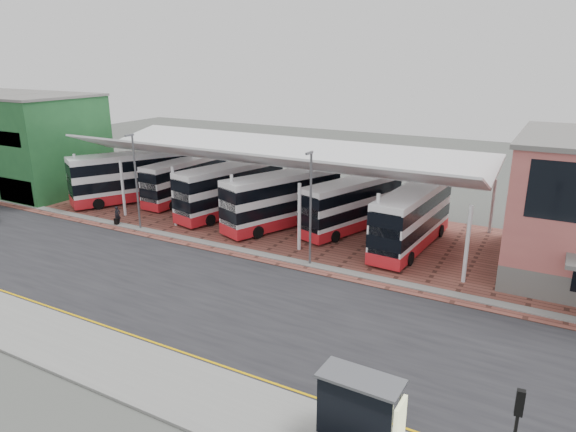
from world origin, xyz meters
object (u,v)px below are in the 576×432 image
object	(u,v)px
traffic_signal_west	(516,424)
bus_2	(231,190)
bus_1	(186,180)
pedestrian	(118,215)
bus_3	(282,200)
bus_4	(352,205)
bus_5	(412,219)
bus_0	(132,177)
bus_shelter	(364,406)

from	to	relation	value
traffic_signal_west	bus_2	bearing A→B (deg)	133.69
bus_1	pedestrian	bearing A→B (deg)	-88.92
bus_2	pedestrian	world-z (taller)	bus_2
bus_3	bus_4	distance (m)	5.88
bus_4	bus_5	size ratio (longest dim) A/B	0.95
bus_0	bus_2	xyz separation A→B (m)	(11.20, 1.01, -0.12)
bus_0	pedestrian	distance (m)	7.77
bus_3	traffic_signal_west	size ratio (longest dim) A/B	2.92
bus_1	bus_2	size ratio (longest dim) A/B	0.90
bus_2	traffic_signal_west	distance (m)	34.01
bus_5	bus_2	bearing A→B (deg)	-177.66
bus_2	bus_1	bearing A→B (deg)	179.58
bus_1	traffic_signal_west	distance (m)	40.24
bus_0	bus_shelter	xyz separation A→B (m)	(32.43, -20.88, -0.73)
bus_5	bus_shelter	distance (m)	21.85
bus_0	bus_shelter	world-z (taller)	bus_0
bus_3	bus_5	world-z (taller)	bus_3
bus_1	bus_0	bearing A→B (deg)	-147.49
bus_1	bus_4	size ratio (longest dim) A/B	0.97
bus_1	bus_5	xyz separation A→B (m)	(23.50, -2.10, 0.16)
bus_2	bus_3	world-z (taller)	bus_2
bus_5	bus_shelter	world-z (taller)	bus_5
bus_0	bus_3	bearing A→B (deg)	30.35
bus_0	bus_1	distance (m)	5.31
bus_2	traffic_signal_west	xyz separation A→B (m)	(26.27, -21.59, 0.37)
bus_2	pedestrian	bearing A→B (deg)	-119.99
bus_2	bus_4	size ratio (longest dim) A/B	1.09
bus_0	traffic_signal_west	world-z (taller)	bus_0
bus_0	bus_5	distance (m)	28.11
pedestrian	bus_1	bearing A→B (deg)	9.72
bus_1	bus_shelter	bearing A→B (deg)	-37.41
bus_shelter	traffic_signal_west	size ratio (longest dim) A/B	0.84
pedestrian	bus_4	bearing A→B (deg)	-53.74
bus_3	pedestrian	size ratio (longest dim) A/B	7.07
bus_shelter	bus_3	bearing A→B (deg)	127.53
bus_shelter	traffic_signal_west	bearing A→B (deg)	4.93
bus_1	bus_4	xyz separation A→B (m)	(17.97, -0.44, 0.03)
bus_1	bus_2	bearing A→B (deg)	-11.05
bus_0	bus_5	world-z (taller)	bus_0
bus_5	pedestrian	distance (m)	24.75
bus_3	pedestrian	distance (m)	14.34
bus_1	bus_shelter	xyz separation A→B (m)	(27.82, -23.51, -0.40)
bus_1	pedestrian	world-z (taller)	bus_1
bus_5	bus_4	bearing A→B (deg)	167.20
bus_2	bus_shelter	distance (m)	30.50
traffic_signal_west	bus_1	bearing A→B (deg)	137.87
bus_2	bus_4	world-z (taller)	bus_2
bus_2	bus_5	distance (m)	16.91
bus_0	bus_3	size ratio (longest dim) A/B	1.03
pedestrian	bus_shelter	size ratio (longest dim) A/B	0.49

